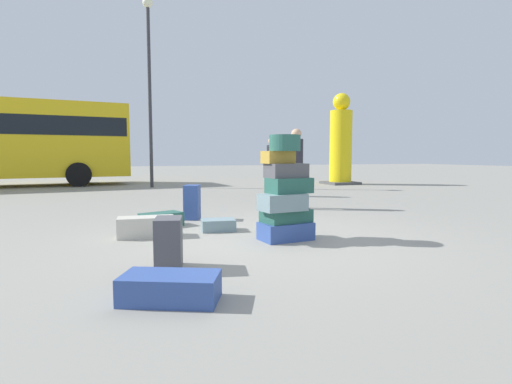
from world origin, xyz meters
TOP-DOWN VIEW (x-y plane):
  - ground_plane at (0.00, 0.00)m, footprint 80.00×80.00m
  - suitcase_tower at (0.27, -0.16)m, footprint 0.77×0.57m
  - suitcase_cream_foreground_near at (-1.50, 0.71)m, footprint 0.81×0.42m
  - suitcase_navy_upright_blue at (-1.55, -1.97)m, footprint 0.86×0.68m
  - suitcase_slate_right_side at (-0.42, 0.80)m, footprint 0.55×0.43m
  - suitcase_teal_left_side at (-1.19, 1.49)m, footprint 0.74×0.56m
  - suitcase_navy_foreground_far at (-0.57, 2.05)m, footprint 0.36×0.39m
  - suitcase_charcoal_behind_tower at (-1.43, -1.02)m, footprint 0.34×0.43m
  - person_bearded_onlooker at (1.85, 2.73)m, footprint 0.30×0.30m
  - person_tourist_with_camera at (2.40, 5.40)m, footprint 0.30×0.34m
  - yellow_dummy_statue at (6.85, 8.89)m, footprint 1.24×1.24m
  - lamp_post at (-0.48, 9.87)m, footprint 0.36×0.36m

SIDE VIEW (x-z plane):
  - ground_plane at x=0.00m, z-range 0.00..0.00m
  - suitcase_slate_right_side at x=-0.42m, z-range 0.00..0.18m
  - suitcase_navy_upright_blue at x=-1.55m, z-range 0.00..0.22m
  - suitcase_teal_left_side at x=-1.19m, z-range 0.00..0.22m
  - suitcase_cream_foreground_near at x=-1.50m, z-range 0.00..0.29m
  - suitcase_charcoal_behind_tower at x=-1.43m, z-range 0.00..0.52m
  - suitcase_navy_foreground_far at x=-0.57m, z-range 0.00..0.62m
  - suitcase_tower at x=0.27m, z-range -0.09..1.33m
  - person_tourist_with_camera at x=2.40m, z-range 0.15..1.82m
  - person_bearded_onlooker at x=1.85m, z-range 0.17..1.90m
  - yellow_dummy_statue at x=6.85m, z-range -0.21..3.42m
  - lamp_post at x=-0.48m, z-range 0.96..7.64m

